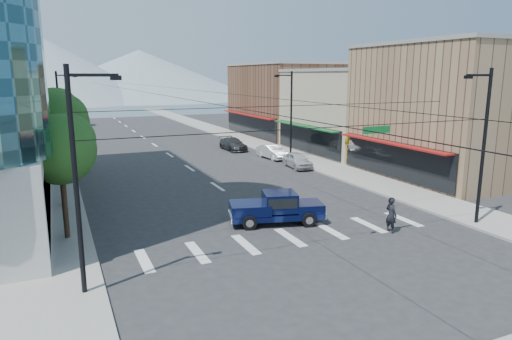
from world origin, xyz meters
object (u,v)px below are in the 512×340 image
object	(u,v)px
pedestrian	(391,215)
parked_car_near	(297,160)
pickup_truck	(276,207)
parked_car_far	(233,144)
parked_car_mid	(272,152)

from	to	relation	value
pedestrian	parked_car_near	bearing A→B (deg)	-20.44
pickup_truck	parked_car_far	distance (m)	27.27
parked_car_mid	pedestrian	bearing A→B (deg)	-104.88
parked_car_near	parked_car_far	xyz separation A→B (m)	(-1.80, 12.23, -0.02)
pedestrian	parked_car_near	size ratio (longest dim) A/B	0.47
pedestrian	parked_car_mid	xyz separation A→B (m)	(4.03, 23.35, -0.28)
pickup_truck	parked_car_near	size ratio (longest dim) A/B	1.36
parked_car_mid	parked_car_far	size ratio (longest dim) A/B	0.89
pickup_truck	parked_car_far	world-z (taller)	pickup_truck
parked_car_mid	parked_car_near	bearing A→B (deg)	-94.59
pedestrian	parked_car_far	distance (m)	30.33
parked_car_far	pickup_truck	bearing A→B (deg)	-108.20
pickup_truck	parked_car_mid	distance (m)	21.42
parked_car_near	parked_car_mid	xyz separation A→B (m)	(-0.05, 5.33, -0.01)
pedestrian	parked_car_mid	size ratio (longest dim) A/B	0.46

